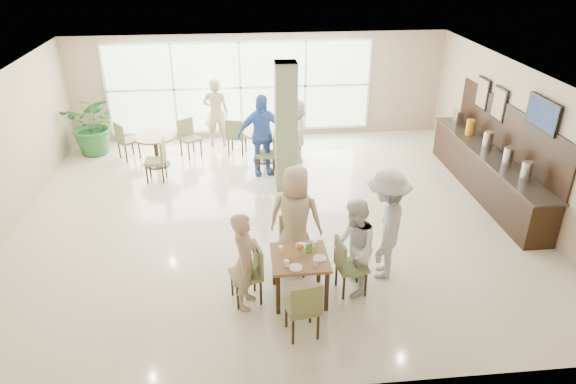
{
  "coord_description": "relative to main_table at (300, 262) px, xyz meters",
  "views": [
    {
      "loc": [
        -0.6,
        -9.06,
        5.12
      ],
      "look_at": [
        0.2,
        -1.2,
        1.1
      ],
      "focal_mm": 32.0,
      "sensor_mm": 36.0,
      "label": 1
    }
  ],
  "objects": [
    {
      "name": "wall_tv",
      "position": [
        4.71,
        2.07,
        1.51
      ],
      "size": [
        0.06,
        1.0,
        0.58
      ],
      "color": "black",
      "rests_on": "ground"
    },
    {
      "name": "adult_a",
      "position": [
        -0.31,
        4.69,
        0.31
      ],
      "size": [
        1.21,
        0.82,
        1.91
      ],
      "primitive_type": "imported",
      "rotation": [
        0.0,
        0.0,
        0.18
      ],
      "color": "#3F69BF",
      "rests_on": "ground"
    },
    {
      "name": "ground",
      "position": [
        -0.23,
        2.67,
        -0.64
      ],
      "size": [
        10.0,
        10.0,
        0.0
      ],
      "primitive_type": "plane",
      "color": "beige",
      "rests_on": "ground"
    },
    {
      "name": "framed_art_a",
      "position": [
        4.72,
        3.67,
        1.21
      ],
      "size": [
        0.05,
        0.55,
        0.7
      ],
      "color": "black",
      "rests_on": "ground"
    },
    {
      "name": "chairs_table_right",
      "position": [
        -0.2,
        5.52,
        -0.17
      ],
      "size": [
        1.97,
        1.8,
        0.95
      ],
      "color": "olive",
      "rests_on": "ground"
    },
    {
      "name": "adult_b",
      "position": [
        0.58,
        5.38,
        0.14
      ],
      "size": [
        0.65,
        1.46,
        1.56
      ],
      "primitive_type": "imported",
      "rotation": [
        0.0,
        0.0,
        -1.59
      ],
      "color": "white",
      "rests_on": "ground"
    },
    {
      "name": "main_table",
      "position": [
        0.0,
        0.0,
        0.0
      ],
      "size": [
        0.86,
        0.86,
        0.75
      ],
      "color": "brown",
      "rests_on": "ground"
    },
    {
      "name": "framed_art_b",
      "position": [
        4.72,
        4.47,
        1.21
      ],
      "size": [
        0.05,
        0.55,
        0.7
      ],
      "color": "black",
      "rests_on": "ground"
    },
    {
      "name": "room_shell",
      "position": [
        -0.23,
        2.67,
        1.06
      ],
      "size": [
        10.0,
        10.0,
        10.0
      ],
      "color": "white",
      "rests_on": "ground"
    },
    {
      "name": "tabletop_clutter",
      "position": [
        0.03,
        -0.01,
        0.17
      ],
      "size": [
        0.71,
        0.77,
        0.21
      ],
      "color": "white",
      "rests_on": "main_table"
    },
    {
      "name": "teen_right",
      "position": [
        0.85,
        0.07,
        0.16
      ],
      "size": [
        0.66,
        0.82,
        1.6
      ],
      "primitive_type": "imported",
      "rotation": [
        0.0,
        0.0,
        -1.64
      ],
      "color": "white",
      "rests_on": "ground"
    },
    {
      "name": "round_table_right",
      "position": [
        -0.2,
        5.47,
        -0.08
      ],
      "size": [
        1.05,
        1.05,
        0.75
      ],
      "color": "brown",
      "rests_on": "ground"
    },
    {
      "name": "round_table_left",
      "position": [
        -2.84,
        5.42,
        -0.1
      ],
      "size": [
        0.99,
        0.99,
        0.75
      ],
      "color": "brown",
      "rests_on": "ground"
    },
    {
      "name": "buffet_counter",
      "position": [
        4.47,
        3.17,
        -0.09
      ],
      "size": [
        0.64,
        4.7,
        1.95
      ],
      "color": "black",
      "rests_on": "ground"
    },
    {
      "name": "potted_plant",
      "position": [
        -4.46,
        6.35,
        0.14
      ],
      "size": [
        1.55,
        1.55,
        1.56
      ],
      "primitive_type": "imported",
      "rotation": [
        0.0,
        0.0,
        -0.11
      ],
      "color": "#2B6C31",
      "rests_on": "ground"
    },
    {
      "name": "chairs_main_table",
      "position": [
        -0.02,
        -0.02,
        -0.17
      ],
      "size": [
        2.17,
        2.01,
        0.95
      ],
      "color": "olive",
      "rests_on": "ground"
    },
    {
      "name": "column",
      "position": [
        0.17,
        3.87,
        0.76
      ],
      "size": [
        0.45,
        0.45,
        2.8
      ],
      "primitive_type": "cube",
      "color": "#667350",
      "rests_on": "ground"
    },
    {
      "name": "teen_standing",
      "position": [
        1.45,
        0.47,
        0.3
      ],
      "size": [
        1.08,
        1.39,
        1.88
      ],
      "primitive_type": "imported",
      "rotation": [
        0.0,
        0.0,
        -1.93
      ],
      "color": "#B2B1B4",
      "rests_on": "ground"
    },
    {
      "name": "window_bank",
      "position": [
        -0.73,
        7.13,
        0.76
      ],
      "size": [
        7.0,
        0.04,
        7.0
      ],
      "color": "silver",
      "rests_on": "ground"
    },
    {
      "name": "teen_left",
      "position": [
        -0.82,
        -0.09,
        0.14
      ],
      "size": [
        0.5,
        0.65,
        1.57
      ],
      "primitive_type": "imported",
      "rotation": [
        0.0,
        0.0,
        1.33
      ],
      "color": "tan",
      "rests_on": "ground"
    },
    {
      "name": "chairs_table_left",
      "position": [
        -2.79,
        5.45,
        -0.17
      ],
      "size": [
        2.17,
        1.93,
        0.95
      ],
      "color": "olive",
      "rests_on": "ground"
    },
    {
      "name": "teen_far",
      "position": [
        0.03,
        0.86,
        0.27
      ],
      "size": [
        1.0,
        0.73,
        1.84
      ],
      "primitive_type": "imported",
      "rotation": [
        0.0,
        0.0,
        2.84
      ],
      "color": "tan",
      "rests_on": "ground"
    },
    {
      "name": "adult_standing",
      "position": [
        -1.39,
        6.56,
        0.27
      ],
      "size": [
        0.7,
        0.49,
        1.83
      ],
      "primitive_type": "imported",
      "rotation": [
        0.0,
        0.0,
        3.06
      ],
      "color": "tan",
      "rests_on": "ground"
    }
  ]
}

